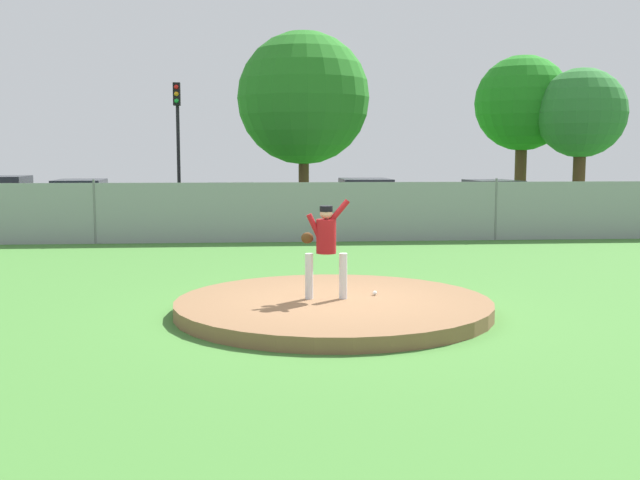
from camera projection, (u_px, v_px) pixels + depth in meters
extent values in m
plane|color=#427A33|center=(309.00, 261.00, 18.04)|extent=(80.00, 80.00, 0.00)
cube|color=#2B2B2D|center=(293.00, 227.00, 26.45)|extent=(44.00, 7.00, 0.01)
cylinder|color=brown|center=(333.00, 306.00, 12.08)|extent=(5.09, 5.09, 0.22)
cylinder|color=silver|center=(309.00, 276.00, 12.08)|extent=(0.13, 0.13, 0.74)
cylinder|color=silver|center=(343.00, 276.00, 12.10)|extent=(0.13, 0.13, 0.74)
cylinder|color=maroon|center=(326.00, 236.00, 12.01)|extent=(0.32, 0.32, 0.55)
cylinder|color=maroon|center=(337.00, 213.00, 11.99)|extent=(0.41, 0.11, 0.46)
cylinder|color=maroon|center=(315.00, 228.00, 11.98)|extent=(0.28, 0.10, 0.46)
ellipsoid|color=#4C2D14|center=(307.00, 238.00, 12.04)|extent=(0.20, 0.12, 0.18)
sphere|color=tan|center=(326.00, 213.00, 11.97)|extent=(0.20, 0.20, 0.20)
cylinder|color=black|center=(326.00, 209.00, 11.96)|extent=(0.21, 0.21, 0.09)
sphere|color=white|center=(375.00, 293.00, 12.43)|extent=(0.07, 0.07, 0.07)
cube|color=gray|center=(300.00, 212.00, 21.90)|extent=(29.33, 0.03, 1.75)
cylinder|color=slate|center=(95.00, 212.00, 21.42)|extent=(0.07, 0.07, 1.85)
cylinder|color=slate|center=(496.00, 209.00, 22.37)|extent=(0.07, 0.07, 1.85)
cube|color=slate|center=(4.00, 208.00, 26.04)|extent=(2.01, 4.14, 0.78)
cube|color=black|center=(3.00, 186.00, 25.95)|extent=(1.74, 2.32, 0.71)
cylinder|color=black|center=(13.00, 216.00, 27.30)|extent=(1.81, 0.77, 0.64)
cube|color=silver|center=(365.00, 207.00, 26.56)|extent=(1.88, 4.44, 0.75)
cube|color=black|center=(365.00, 188.00, 26.48)|extent=(1.71, 2.45, 0.64)
cylinder|color=black|center=(360.00, 215.00, 27.96)|extent=(1.90, 0.66, 0.64)
cylinder|color=black|center=(370.00, 221.00, 25.25)|extent=(1.90, 0.66, 0.64)
cube|color=#232328|center=(492.00, 207.00, 26.77)|extent=(1.95, 4.12, 0.73)
cube|color=black|center=(493.00, 188.00, 26.69)|extent=(1.71, 2.31, 0.60)
cylinder|color=black|center=(480.00, 214.00, 28.04)|extent=(1.82, 0.74, 0.64)
cylinder|color=black|center=(505.00, 220.00, 25.58)|extent=(1.82, 0.74, 0.64)
cube|color=#146066|center=(81.00, 207.00, 26.25)|extent=(2.05, 4.59, 0.79)
cube|color=black|center=(80.00, 188.00, 26.17)|extent=(1.77, 2.57, 0.58)
cylinder|color=black|center=(87.00, 215.00, 27.65)|extent=(1.84, 0.77, 0.64)
cylinder|color=black|center=(74.00, 222.00, 24.93)|extent=(1.84, 0.77, 0.64)
cube|color=#161E4C|center=(230.00, 210.00, 25.78)|extent=(1.86, 4.29, 0.66)
cube|color=black|center=(230.00, 192.00, 25.71)|extent=(1.69, 2.37, 0.58)
cylinder|color=black|center=(231.00, 216.00, 27.13)|extent=(1.86, 0.67, 0.64)
cylinder|color=black|center=(230.00, 223.00, 24.51)|extent=(1.86, 0.67, 0.64)
cone|color=orange|center=(156.00, 226.00, 23.80)|extent=(0.32, 0.32, 0.55)
cube|color=black|center=(157.00, 234.00, 23.83)|extent=(0.40, 0.40, 0.03)
cylinder|color=black|center=(178.00, 151.00, 30.15)|extent=(0.14, 0.14, 5.38)
cube|color=black|center=(177.00, 94.00, 29.71)|extent=(0.28, 0.24, 0.90)
sphere|color=red|center=(176.00, 87.00, 29.56)|extent=(0.18, 0.18, 0.18)
sphere|color=orange|center=(176.00, 94.00, 29.59)|extent=(0.18, 0.18, 0.18)
sphere|color=green|center=(177.00, 101.00, 29.63)|extent=(0.18, 0.18, 0.18)
cylinder|color=#4C331E|center=(304.00, 178.00, 33.64)|extent=(0.46, 0.46, 2.99)
sphere|color=#257520|center=(304.00, 98.00, 33.23)|extent=(5.86, 5.86, 5.86)
cylinder|color=#4C331E|center=(520.00, 172.00, 36.65)|extent=(0.56, 0.56, 3.42)
sphere|color=#217F1D|center=(523.00, 103.00, 36.28)|extent=(4.59, 4.59, 4.59)
cylinder|color=#4C331E|center=(579.00, 177.00, 34.76)|extent=(0.56, 0.56, 3.02)
sphere|color=#2D7730|center=(581.00, 113.00, 34.43)|extent=(4.10, 4.10, 4.10)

